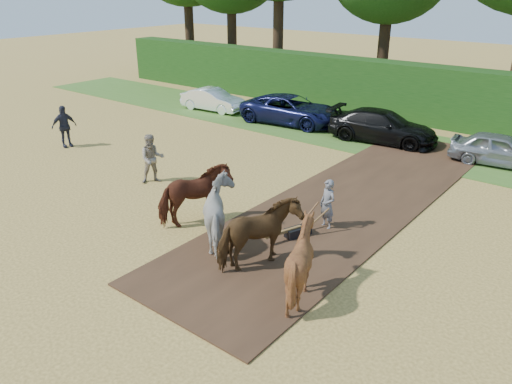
# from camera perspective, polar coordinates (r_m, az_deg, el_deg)

# --- Properties ---
(ground) EXTENTS (120.00, 120.00, 0.00)m
(ground) POSITION_cam_1_polar(r_m,az_deg,el_deg) (13.39, -9.43, -8.80)
(ground) COLOR gold
(ground) RESTS_ON ground
(earth_strip) EXTENTS (4.50, 17.00, 0.05)m
(earth_strip) POSITION_cam_1_polar(r_m,az_deg,el_deg) (17.56, 11.03, -0.82)
(earth_strip) COLOR #472D1C
(earth_strip) RESTS_ON ground
(grass_verge) EXTENTS (50.00, 5.00, 0.03)m
(grass_verge) POSITION_cam_1_polar(r_m,az_deg,el_deg) (24.15, 15.77, 5.31)
(grass_verge) COLOR #38601E
(grass_verge) RESTS_ON ground
(hedgerow) EXTENTS (46.00, 1.60, 3.00)m
(hedgerow) POSITION_cam_1_polar(r_m,az_deg,el_deg) (27.89, 19.88, 10.28)
(hedgerow) COLOR #14380F
(hedgerow) RESTS_ON ground
(spectator_near) EXTENTS (1.09, 1.14, 1.85)m
(spectator_near) POSITION_cam_1_polar(r_m,az_deg,el_deg) (18.85, -11.78, 3.74)
(spectator_near) COLOR tan
(spectator_near) RESTS_ON ground
(spectator_far) EXTENTS (0.67, 1.18, 1.90)m
(spectator_far) POSITION_cam_1_polar(r_m,az_deg,el_deg) (24.23, -21.08, 7.00)
(spectator_far) COLOR #272935
(spectator_far) RESTS_ON ground
(plough_team) EXTENTS (6.55, 4.80, 1.89)m
(plough_team) POSITION_cam_1_polar(r_m,az_deg,el_deg) (13.47, -1.47, -3.69)
(plough_team) COLOR #5D2817
(plough_team) RESTS_ON ground
(parked_cars) EXTENTS (30.54, 3.06, 1.49)m
(parked_cars) POSITION_cam_1_polar(r_m,az_deg,el_deg) (23.19, 20.58, 5.79)
(parked_cars) COLOR white
(parked_cars) RESTS_ON ground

